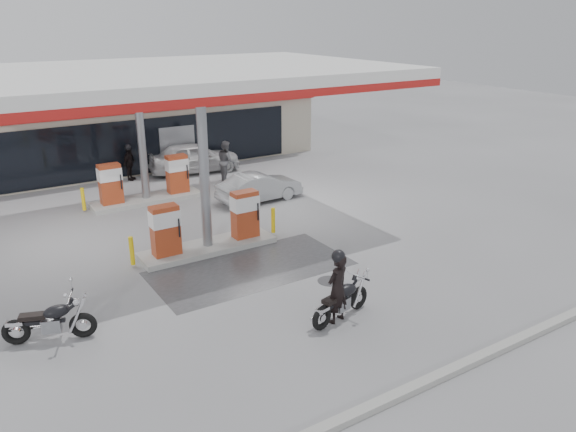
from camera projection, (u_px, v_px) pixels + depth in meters
name	position (u px, v px, depth m)	size (l,w,h in m)	color
ground	(236.00, 272.00, 16.84)	(90.00, 90.00, 0.00)	gray
wet_patch	(251.00, 268.00, 17.10)	(6.00, 3.00, 0.00)	#4C4C4F
drain_cover	(329.00, 281.00, 16.26)	(0.70, 0.70, 0.01)	#38383A
kerb	(397.00, 396.00, 11.26)	(28.00, 0.25, 0.15)	gray
store_building	(92.00, 124.00, 28.83)	(22.00, 8.22, 4.00)	#B5AF98
canopy	(163.00, 78.00, 19.03)	(16.00, 10.02, 5.51)	silver
pump_island_near	(207.00, 230.00, 18.19)	(5.14, 1.30, 1.78)	#9E9E99
pump_island_far	(145.00, 185.00, 22.96)	(5.14, 1.30, 1.78)	#9E9E99
main_motorcycle	(342.00, 301.00, 14.13)	(2.06, 0.82, 1.07)	black
biker_main	(337.00, 288.00, 13.85)	(0.67, 0.44, 1.83)	black
parked_motorcycle	(51.00, 322.00, 13.15)	(2.06, 1.10, 1.10)	black
sedan_white	(194.00, 157.00, 27.28)	(1.76, 4.38, 1.49)	silver
attendant	(226.00, 161.00, 25.79)	(0.91, 0.71, 1.88)	#4F4F54
hatchback_silver	(260.00, 187.00, 23.12)	(1.24, 3.57, 1.18)	gray
parked_car_right	(256.00, 138.00, 32.09)	(2.06, 4.48, 1.24)	#9FA0A6
biker_walking	(129.00, 163.00, 25.96)	(0.94, 0.39, 1.60)	black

